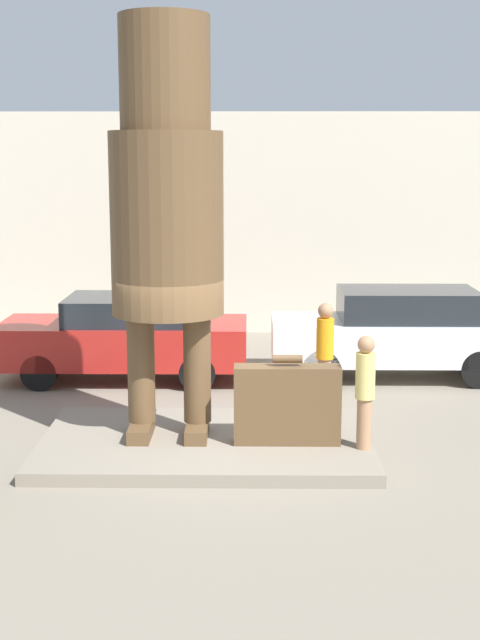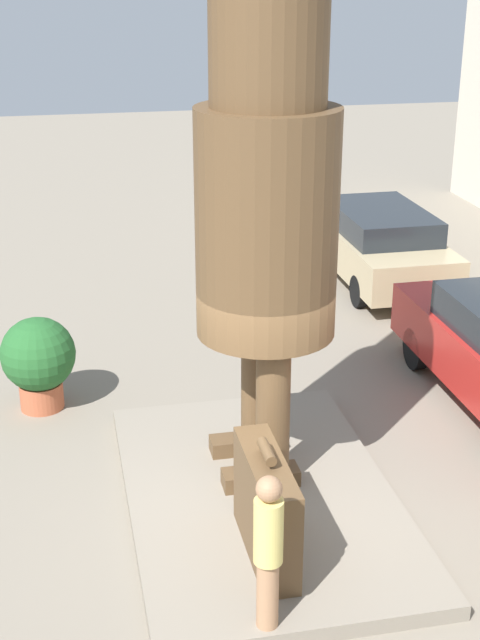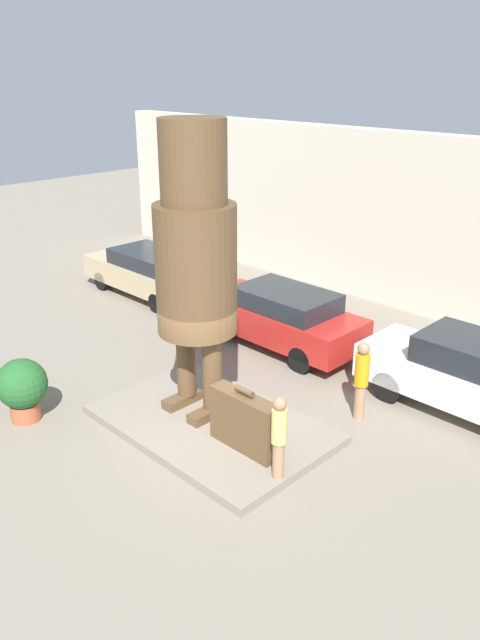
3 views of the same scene
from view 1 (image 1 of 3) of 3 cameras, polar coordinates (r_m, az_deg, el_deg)
The scene contains 9 objects.
ground_plane at distance 13.22m, azimuth -2.17°, elevation -8.26°, with size 60.00×60.00×0.00m, color gray.
pedestal at distance 13.19m, azimuth -2.17°, elevation -7.89°, with size 4.82×3.11×0.18m.
building_backdrop at distance 21.60m, azimuth -1.01°, elevation 6.20°, with size 28.00×0.60×5.25m.
statue_figure at distance 12.74m, azimuth -4.72°, elevation 7.84°, with size 1.61×1.61×5.96m.
giant_suitcase at distance 12.78m, azimuth 3.04°, elevation -5.40°, with size 1.52×0.38×1.29m.
tourist at distance 12.56m, azimuth 8.01°, elevation -4.29°, with size 0.28×0.28×1.62m.
parked_car_red at distance 17.10m, azimuth -7.28°, elevation -1.00°, with size 4.68×1.82×1.62m.
parked_car_white at distance 17.38m, azimuth 10.06°, elevation -0.72°, with size 4.71×1.73×1.73m.
worker_hivis at distance 15.41m, azimuth 5.46°, elevation -1.84°, with size 0.30×0.30×1.77m.
Camera 1 is at (0.66, -12.50, 4.26)m, focal length 50.00 mm.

